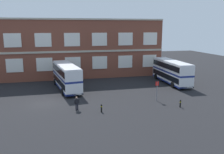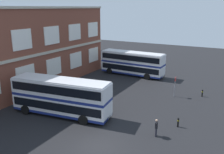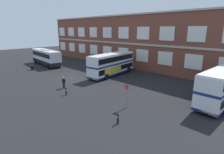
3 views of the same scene
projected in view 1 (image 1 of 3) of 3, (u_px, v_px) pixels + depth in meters
name	position (u px, v px, depth m)	size (l,w,h in m)	color
ground_plane	(45.00, 99.00, 33.69)	(120.00, 120.00, 0.00)	black
brick_terminal_building	(31.00, 49.00, 47.10)	(52.00, 8.19, 11.54)	brown
double_decker_near	(66.00, 76.00, 38.68)	(4.12, 11.25, 4.07)	silver
double_decker_middle	(171.00, 71.00, 42.93)	(3.05, 11.05, 4.07)	silver
waiting_passenger	(77.00, 103.00, 28.99)	(0.64, 0.34, 1.70)	black
bus_stand_flag	(157.00, 89.00, 32.61)	(0.44, 0.10, 2.70)	slate
safety_bollard_west	(180.00, 103.00, 30.16)	(0.19, 0.19, 0.95)	black
safety_bollard_east	(101.00, 108.00, 28.48)	(0.19, 0.19, 0.95)	black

